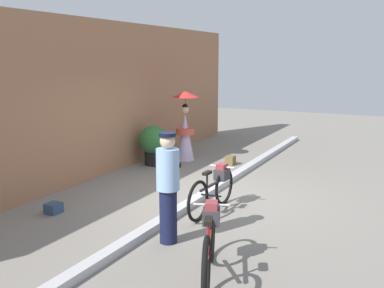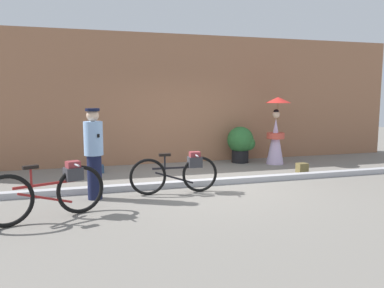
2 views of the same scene
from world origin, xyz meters
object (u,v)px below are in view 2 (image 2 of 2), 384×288
(bicycle_near_officer, at_px, (50,190))
(backpack_on_pavement, at_px, (302,168))
(person_officer, at_px, (94,151))
(bicycle_far_side, at_px, (179,172))
(backpack_spare, at_px, (98,169))
(person_with_parasol, at_px, (276,132))
(potted_plant_by_door, at_px, (241,143))

(bicycle_near_officer, bearing_deg, backpack_on_pavement, 19.71)
(backpack_on_pavement, bearing_deg, bicycle_near_officer, -160.29)
(person_officer, bearing_deg, backpack_on_pavement, 11.81)
(backpack_on_pavement, bearing_deg, person_officer, -168.19)
(bicycle_far_side, bearing_deg, backpack_spare, 119.73)
(bicycle_near_officer, relative_size, backpack_on_pavement, 7.21)
(person_officer, relative_size, backpack_spare, 6.42)
(person_officer, relative_size, backpack_on_pavement, 6.77)
(person_with_parasol, relative_size, potted_plant_by_door, 1.81)
(backpack_spare, bearing_deg, person_with_parasol, -1.07)
(bicycle_near_officer, bearing_deg, bicycle_far_side, 23.07)
(bicycle_near_officer, xyz_separation_m, bicycle_far_side, (2.26, 0.96, -0.03))
(bicycle_near_officer, height_order, person_with_parasol, person_with_parasol)
(bicycle_far_side, height_order, backpack_spare, bicycle_far_side)
(person_officer, xyz_separation_m, potted_plant_by_door, (4.12, 2.80, -0.31))
(potted_plant_by_door, xyz_separation_m, backpack_spare, (-3.95, -0.36, -0.47))
(backpack_on_pavement, bearing_deg, potted_plant_by_door, 116.09)
(person_officer, bearing_deg, backpack_spare, 86.10)
(person_officer, distance_m, person_with_parasol, 5.48)
(bicycle_far_side, bearing_deg, bicycle_near_officer, -156.93)
(potted_plant_by_door, distance_m, backpack_spare, 3.99)
(potted_plant_by_door, bearing_deg, bicycle_far_side, -131.99)
(person_officer, xyz_separation_m, backpack_spare, (0.17, 2.44, -0.79))
(bicycle_near_officer, relative_size, person_officer, 1.06)
(person_officer, relative_size, potted_plant_by_door, 1.63)
(bicycle_far_side, relative_size, backpack_on_pavement, 7.04)
(bicycle_far_side, height_order, backpack_on_pavement, bicycle_far_side)
(bicycle_near_officer, bearing_deg, person_officer, 55.17)
(bicycle_far_side, distance_m, person_officer, 1.64)
(bicycle_far_side, relative_size, person_officer, 1.04)
(bicycle_near_officer, distance_m, bicycle_far_side, 2.46)
(backpack_on_pavement, bearing_deg, bicycle_far_side, -162.60)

